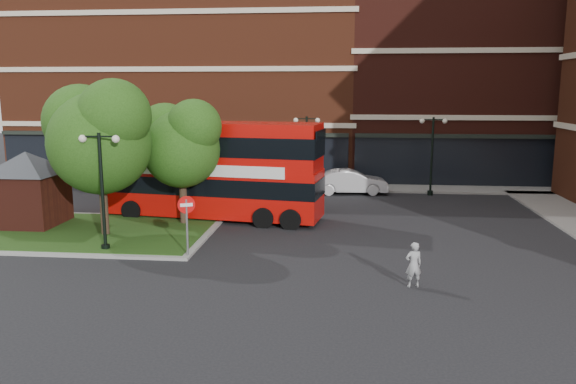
# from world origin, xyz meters

# --- Properties ---
(ground) EXTENTS (120.00, 120.00, 0.00)m
(ground) POSITION_xyz_m (0.00, 0.00, 0.00)
(ground) COLOR black
(ground) RESTS_ON ground
(pavement_far) EXTENTS (44.00, 3.00, 0.12)m
(pavement_far) POSITION_xyz_m (0.00, 16.50, 0.06)
(pavement_far) COLOR slate
(pavement_far) RESTS_ON ground
(terrace_far_left) EXTENTS (26.00, 12.00, 14.00)m
(terrace_far_left) POSITION_xyz_m (-8.00, 24.00, 7.00)
(terrace_far_left) COLOR maroon
(terrace_far_left) RESTS_ON ground
(terrace_far_right) EXTENTS (18.00, 12.00, 16.00)m
(terrace_far_right) POSITION_xyz_m (14.00, 24.00, 8.00)
(terrace_far_right) COLOR #471911
(terrace_far_right) RESTS_ON ground
(traffic_island) EXTENTS (12.60, 7.60, 0.15)m
(traffic_island) POSITION_xyz_m (-8.00, 3.00, 0.07)
(traffic_island) COLOR gray
(traffic_island) RESTS_ON ground
(kiosk) EXTENTS (6.51, 6.51, 3.60)m
(kiosk) POSITION_xyz_m (-11.00, 4.00, 2.32)
(kiosk) COLOR #471911
(kiosk) RESTS_ON traffic_island
(tree_island_west) EXTENTS (5.40, 4.71, 7.21)m
(tree_island_west) POSITION_xyz_m (-6.60, 2.58, 4.79)
(tree_island_west) COLOR #2D2116
(tree_island_west) RESTS_ON ground
(tree_island_east) EXTENTS (4.46, 3.90, 6.29)m
(tree_island_east) POSITION_xyz_m (-3.58, 5.06, 4.24)
(tree_island_east) COLOR #2D2116
(tree_island_east) RESTS_ON ground
(lamp_island) EXTENTS (1.72, 0.36, 5.00)m
(lamp_island) POSITION_xyz_m (-5.50, 0.20, 2.83)
(lamp_island) COLOR black
(lamp_island) RESTS_ON ground
(lamp_far_left) EXTENTS (1.72, 0.36, 5.00)m
(lamp_far_left) POSITION_xyz_m (2.00, 14.50, 2.83)
(lamp_far_left) COLOR black
(lamp_far_left) RESTS_ON ground
(lamp_far_right) EXTENTS (1.72, 0.36, 5.00)m
(lamp_far_right) POSITION_xyz_m (10.00, 14.50, 2.83)
(lamp_far_right) COLOR black
(lamp_far_right) RESTS_ON ground
(bus) EXTENTS (11.88, 4.36, 4.44)m
(bus) POSITION_xyz_m (-2.50, 6.74, 2.91)
(bus) COLOR #B70B07
(bus) RESTS_ON ground
(woman) EXTENTS (0.66, 0.51, 1.60)m
(woman) POSITION_xyz_m (6.87, -2.86, 0.80)
(woman) COLOR #949497
(woman) RESTS_ON ground
(car_silver) EXTENTS (3.77, 1.76, 1.25)m
(car_silver) POSITION_xyz_m (-3.65, 16.00, 0.62)
(car_silver) COLOR #ACAEB4
(car_silver) RESTS_ON ground
(car_white) EXTENTS (4.93, 2.09, 1.58)m
(car_white) POSITION_xyz_m (4.88, 14.50, 0.79)
(car_white) COLOR silver
(car_white) RESTS_ON ground
(no_entry_sign) EXTENTS (0.67, 0.34, 2.56)m
(no_entry_sign) POSITION_xyz_m (-1.80, -0.36, 1.83)
(no_entry_sign) COLOR slate
(no_entry_sign) RESTS_ON ground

